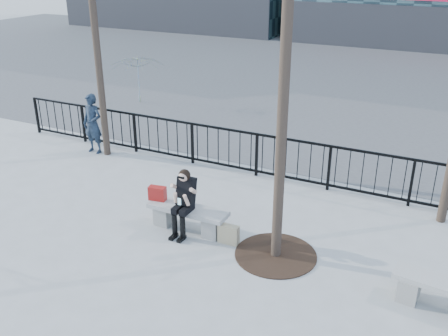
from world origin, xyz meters
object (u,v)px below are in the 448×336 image
at_px(bench_main, 188,216).
at_px(bench_second, 446,293).
at_px(seated_woman, 183,203).
at_px(standing_man, 93,124).

bearing_deg(bench_main, bench_second, -3.95).
xyz_separation_m(bench_main, bench_second, (4.77, -0.33, -0.01)).
xyz_separation_m(seated_woman, standing_man, (-4.40, 2.65, 0.15)).
height_order(bench_second, seated_woman, seated_woman).
distance_m(bench_main, bench_second, 4.78).
bearing_deg(bench_main, seated_woman, -90.00).
xyz_separation_m(bench_main, seated_woman, (0.00, -0.16, 0.37)).
bearing_deg(standing_man, seated_woman, -29.48).
distance_m(bench_second, seated_woman, 4.79).
height_order(bench_main, bench_second, bench_main).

